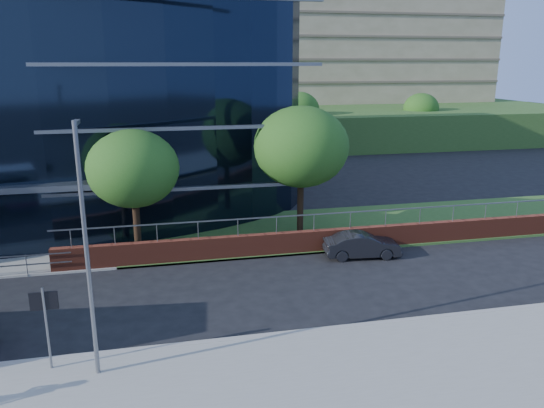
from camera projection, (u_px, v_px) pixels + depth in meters
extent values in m
cube|color=#2D511E|center=(419.00, 222.00, 33.09)|extent=(36.00, 8.00, 0.12)
cube|color=maroon|center=(385.00, 236.00, 28.63)|extent=(34.00, 0.40, 1.20)
cube|color=slate|center=(386.00, 210.00, 28.25)|extent=(34.00, 0.06, 0.06)
cube|color=#2D511E|center=(323.00, 117.00, 76.68)|extent=(60.00, 42.00, 4.00)
cube|color=#8C805D|center=(321.00, 8.00, 74.66)|extent=(50.00, 12.00, 26.00)
cylinder|color=slate|center=(47.00, 329.00, 16.79)|extent=(0.08, 0.08, 2.80)
cube|color=black|center=(44.00, 301.00, 16.56)|extent=(0.85, 0.06, 0.60)
cylinder|color=black|center=(137.00, 226.00, 27.30)|extent=(0.36, 0.36, 3.08)
ellipsoid|color=#224D16|center=(133.00, 169.00, 26.52)|extent=(4.62, 4.62, 3.93)
cylinder|color=black|center=(300.00, 207.00, 30.05)|extent=(0.36, 0.36, 3.52)
ellipsoid|color=#224D16|center=(301.00, 147.00, 29.15)|extent=(5.28, 5.28, 4.49)
cylinder|color=black|center=(298.00, 136.00, 60.06)|extent=(0.36, 0.36, 3.08)
ellipsoid|color=#224D16|center=(299.00, 109.00, 59.27)|extent=(4.62, 4.62, 3.93)
cylinder|color=black|center=(419.00, 131.00, 65.28)|extent=(0.36, 0.36, 2.86)
ellipsoid|color=#224D16|center=(421.00, 108.00, 64.55)|extent=(4.29, 4.29, 3.65)
cylinder|color=slate|center=(87.00, 255.00, 15.85)|extent=(0.14, 0.14, 8.00)
cube|color=slate|center=(76.00, 122.00, 15.17)|extent=(0.15, 0.70, 0.12)
imported|color=black|center=(362.00, 245.00, 27.13)|extent=(4.02, 1.78, 1.28)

